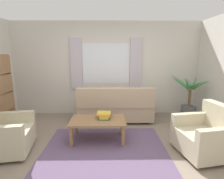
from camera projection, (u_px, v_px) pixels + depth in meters
name	position (u px, v px, depth m)	size (l,w,h in m)	color
ground_plane	(105.00, 153.00, 3.21)	(6.24, 6.24, 0.00)	gray
wall_back	(106.00, 69.00, 5.16)	(5.32, 0.12, 2.60)	silver
window_with_curtains	(106.00, 64.00, 5.05)	(1.98, 0.07, 1.40)	white
area_rug	(105.00, 153.00, 3.21)	(2.25, 2.09, 0.01)	#604C6B
couch	(115.00, 107.00, 4.68)	(1.90, 0.82, 0.92)	tan
armchair_left	(2.00, 134.00, 3.16)	(0.94, 0.96, 0.88)	#BCB293
armchair_right	(207.00, 135.00, 3.12)	(0.95, 0.97, 0.88)	#BCB293
coffee_table	(98.00, 122.00, 3.63)	(1.10, 0.64, 0.44)	olive
book_stack_on_table	(104.00, 115.00, 3.70)	(0.29, 0.34, 0.12)	#387F4C
potted_plant	(189.00, 99.00, 4.77)	(1.00, 1.03, 1.23)	#56565B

